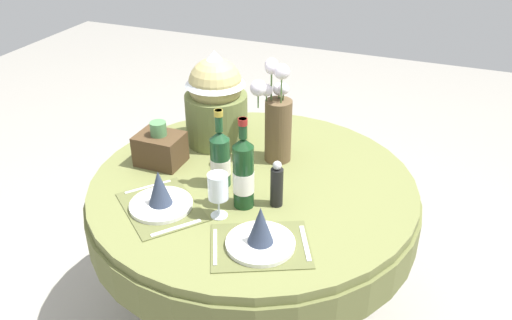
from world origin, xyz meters
TOP-DOWN VIEW (x-y plane):
  - ground at (0.00, 0.00)m, footprint 8.00×8.00m
  - dining_table at (0.00, 0.00)m, footprint 1.37×1.37m
  - place_setting_left at (-0.25, -0.31)m, footprint 0.43×0.42m
  - place_setting_right at (0.18, -0.38)m, footprint 0.42×0.38m
  - flower_vase at (0.03, 0.20)m, footprint 0.15×0.19m
  - wine_bottle_left at (-0.11, -0.07)m, footprint 0.08×0.08m
  - wine_bottle_rear at (0.03, -0.18)m, footprint 0.08×0.08m
  - wine_glass_left at (-0.03, -0.27)m, footprint 0.08×0.08m
  - pepper_mill at (0.15, -0.13)m, footprint 0.05×0.05m
  - gift_tub_back_left at (-0.29, 0.26)m, footprint 0.28×0.28m
  - woven_basket_side_left at (-0.43, -0.01)m, footprint 0.19×0.15m

SIDE VIEW (x-z plane):
  - ground at x=0.00m, z-range 0.00..0.00m
  - dining_table at x=0.00m, z-range 0.25..1.01m
  - place_setting_left at x=-0.25m, z-range 0.72..0.88m
  - place_setting_right at x=0.18m, z-range 0.72..0.88m
  - woven_basket_side_left at x=-0.43m, z-range 0.73..0.93m
  - pepper_mill at x=0.15m, z-range 0.75..0.94m
  - wine_bottle_left at x=-0.11m, z-range 0.71..1.04m
  - wine_glass_left at x=-0.03m, z-range 0.79..0.97m
  - wine_bottle_rear at x=0.03m, z-range 0.72..1.08m
  - flower_vase at x=0.03m, z-range 0.73..1.18m
  - gift_tub_back_left at x=-0.29m, z-range 0.77..1.21m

